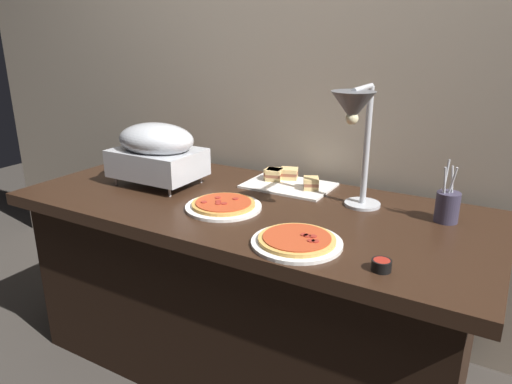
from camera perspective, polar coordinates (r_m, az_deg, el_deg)
ground_plane at (r=2.27m, az=-0.88°, el=-19.62°), size 8.00×8.00×0.00m
back_wall at (r=2.23m, az=5.74°, el=13.31°), size 4.40×0.04×2.40m
buffet_table at (r=2.05m, az=-0.94°, el=-11.14°), size 1.90×0.84×0.76m
chafing_dish at (r=2.13m, az=-11.92°, el=4.93°), size 0.38×0.27×0.28m
heat_lamp at (r=1.66m, az=11.92°, el=8.60°), size 0.15×0.34×0.47m
pizza_plate_front at (r=1.83m, az=-3.96°, el=-1.63°), size 0.30×0.30×0.03m
pizza_plate_center at (r=1.52m, az=4.97°, el=-5.93°), size 0.30×0.30×0.03m
sandwich_platter at (r=2.11m, az=3.84°, el=1.36°), size 0.38×0.26×0.06m
sauce_cup_near at (r=1.40m, az=14.94°, el=-8.51°), size 0.06×0.06×0.03m
sauce_cup_far at (r=2.49m, az=-11.90°, el=3.71°), size 0.07×0.07×0.03m
utensil_holder at (r=1.82m, az=22.15°, el=-1.59°), size 0.08×0.08×0.23m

